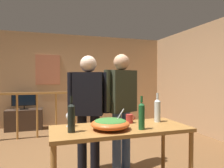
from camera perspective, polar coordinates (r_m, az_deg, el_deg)
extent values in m
plane|color=brown|center=(3.36, -8.20, -21.80)|extent=(7.92, 7.92, 0.00)
cube|color=tan|center=(6.04, -12.93, 1.24)|extent=(6.09, 0.10, 2.62)
cube|color=tan|center=(5.30, 24.33, 1.14)|extent=(0.10, 4.46, 2.62)
cube|color=#C06F4F|center=(5.96, -17.70, 3.89)|extent=(0.66, 0.03, 0.84)
cylinder|color=#9E6B33|center=(4.92, -25.29, -8.48)|extent=(0.04, 0.04, 0.98)
cylinder|color=#9E6B33|center=(4.88, -20.45, -8.51)|extent=(0.04, 0.04, 0.98)
cylinder|color=#9E6B33|center=(4.88, -15.58, -8.48)|extent=(0.04, 0.04, 0.98)
cylinder|color=#9E6B33|center=(4.91, -10.74, -8.38)|extent=(0.04, 0.04, 0.98)
cube|color=#9E6B33|center=(4.89, -27.74, -2.51)|extent=(2.95, 0.07, 0.05)
cube|color=#9E6B33|center=(4.90, -10.74, -7.81)|extent=(0.10, 0.10, 1.08)
cube|color=#38281E|center=(5.79, -23.58, -9.21)|extent=(0.90, 0.40, 0.53)
cube|color=black|center=(5.75, -23.61, -6.51)|extent=(0.20, 0.12, 0.02)
cylinder|color=black|center=(5.74, -23.62, -6.02)|extent=(0.03, 0.03, 0.08)
cube|color=black|center=(5.69, -23.67, -4.04)|extent=(0.59, 0.06, 0.32)
cube|color=black|center=(5.66, -23.70, -4.06)|extent=(0.55, 0.01, 0.29)
cube|color=#9E6B33|center=(2.32, 2.39, -12.54)|extent=(1.54, 0.64, 0.04)
cylinder|color=#9E6B33|center=(2.55, 21.47, -20.55)|extent=(0.05, 0.05, 0.74)
cylinder|color=#9E6B33|center=(2.58, -16.50, -20.30)|extent=(0.05, 0.05, 0.74)
cylinder|color=#9E6B33|center=(2.98, 14.28, -17.21)|extent=(0.05, 0.05, 0.74)
ellipsoid|color=#DB5B23|center=(2.19, -0.49, -11.28)|extent=(0.42, 0.42, 0.11)
ellipsoid|color=#38702D|center=(2.19, -0.49, -10.48)|extent=(0.34, 0.34, 0.05)
cylinder|color=silver|center=(2.21, 1.61, -9.81)|extent=(0.15, 0.01, 0.21)
cylinder|color=silver|center=(2.38, -11.87, -11.61)|extent=(0.08, 0.08, 0.01)
cylinder|color=silver|center=(2.37, -11.87, -10.70)|extent=(0.01, 0.01, 0.07)
ellipsoid|color=silver|center=(2.36, -11.88, -8.90)|extent=(0.09, 0.09, 0.10)
cylinder|color=silver|center=(2.61, 12.76, -7.65)|extent=(0.08, 0.08, 0.26)
cone|color=silver|center=(2.59, 12.77, -4.45)|extent=(0.08, 0.08, 0.03)
cylinder|color=silver|center=(2.59, 12.78, -3.28)|extent=(0.03, 0.03, 0.07)
cylinder|color=black|center=(2.10, -11.46, -9.78)|extent=(0.08, 0.08, 0.26)
cone|color=black|center=(2.08, -11.48, -5.75)|extent=(0.08, 0.08, 0.03)
cylinder|color=black|center=(2.07, -11.49, -4.31)|extent=(0.03, 0.03, 0.07)
cylinder|color=#1E5628|center=(2.20, 8.38, -9.33)|extent=(0.07, 0.07, 0.26)
cone|color=#1E5628|center=(2.18, 8.39, -5.58)|extent=(0.07, 0.07, 0.03)
cylinder|color=#1E5628|center=(2.17, 8.40, -4.27)|extent=(0.03, 0.03, 0.07)
cylinder|color=#B7332D|center=(2.51, 4.97, -9.77)|extent=(0.09, 0.09, 0.11)
torus|color=#B7332D|center=(2.53, 6.17, -9.56)|extent=(0.05, 0.01, 0.05)
cylinder|color=black|center=(2.91, -4.86, -16.76)|extent=(0.13, 0.13, 0.83)
cylinder|color=black|center=(2.94, -8.47, -16.57)|extent=(0.13, 0.13, 0.83)
cube|color=black|center=(2.79, -6.72, -2.72)|extent=(0.45, 0.35, 0.59)
cylinder|color=black|center=(2.75, -1.61, -2.45)|extent=(0.09, 0.09, 0.56)
cylinder|color=black|center=(2.84, -11.66, -2.36)|extent=(0.09, 0.09, 0.56)
sphere|color=beige|center=(2.79, -6.74, 5.66)|extent=(0.23, 0.23, 0.23)
cylinder|color=#3D5684|center=(3.11, 3.96, -15.39)|extent=(0.13, 0.13, 0.85)
cylinder|color=#3D5684|center=(2.99, 1.35, -16.05)|extent=(0.13, 0.13, 0.85)
cube|color=#2D3323|center=(2.92, 2.70, -2.01)|extent=(0.47, 0.36, 0.60)
cylinder|color=#2D3323|center=(3.10, 6.29, -1.54)|extent=(0.09, 0.09, 0.57)
cylinder|color=#2D3323|center=(2.75, -1.35, -1.90)|extent=(0.09, 0.09, 0.57)
sphere|color=tan|center=(2.92, 2.71, 6.17)|extent=(0.23, 0.23, 0.23)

